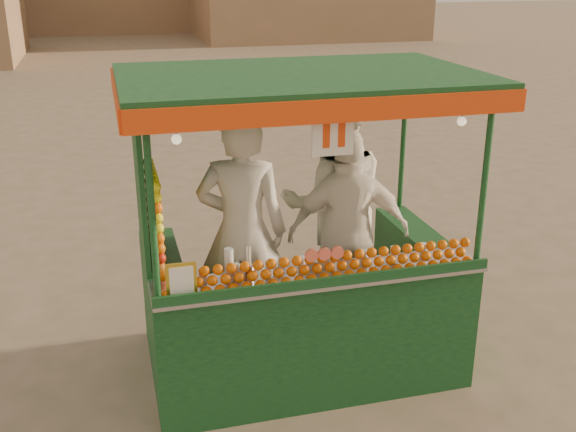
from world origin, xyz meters
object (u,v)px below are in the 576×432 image
object	(u,v)px
vendor_middle	(335,205)
vendor_right	(349,233)
vendor_left	(242,232)
juice_cart	(295,283)

from	to	relation	value
vendor_middle	vendor_right	xyz separation A→B (m)	(-0.00, -0.35, -0.11)
vendor_left	juice_cart	bearing A→B (deg)	-172.66
juice_cart	vendor_right	xyz separation A→B (m)	(0.46, 0.10, 0.32)
vendor_right	vendor_left	bearing A→B (deg)	12.10
juice_cart	vendor_right	distance (m)	0.57
vendor_middle	vendor_left	bearing A→B (deg)	32.94
vendor_left	vendor_right	size ratio (longest dim) A/B	1.13
vendor_left	vendor_middle	distance (m)	0.93
vendor_middle	vendor_right	distance (m)	0.37
juice_cart	vendor_right	world-z (taller)	juice_cart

